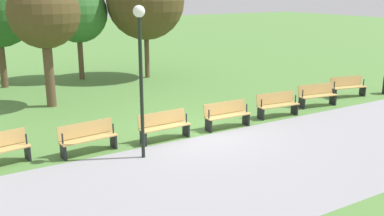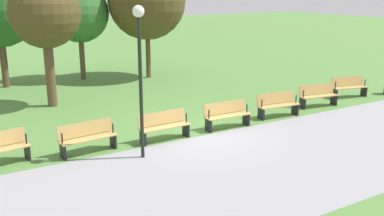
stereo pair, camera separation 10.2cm
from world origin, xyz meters
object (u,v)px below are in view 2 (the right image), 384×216
Objects in this scene: bench_2 at (278,104)px; bench_3 at (227,115)px; tree_3 at (147,1)px; tree_4 at (45,14)px; tree_0 at (79,13)px; lamp_post at (140,55)px; bench_0 at (349,87)px; bench_4 at (164,125)px; bench_5 at (87,137)px; bench_1 at (318,95)px.

bench_2 is 1.01× the size of bench_3.
tree_3 reaches higher than tree_4.
lamp_post is at bearing 80.50° from tree_0.
bench_0 is 0.34× the size of tree_4.
bench_4 is at bearing 17.59° from bench_0.
tree_4 reaches higher than bench_5.
lamp_post is at bearing 16.19° from bench_2.
lamp_post is (-0.80, 7.05, -0.78)m from tree_4.
bench_5 is (2.41, -0.15, 0.00)m from bench_4.
tree_0 is at bearing -79.73° from bench_3.
bench_4 is 10.89m from tree_3.
bench_3 is 10.26m from tree_3.
tree_3 is at bearing -149.85° from tree_4.
bench_2 is at bearing -169.09° from lamp_post.
tree_4 is at bearing -99.28° from bench_5.
bench_4 is 2.90m from lamp_post.
tree_3 is 1.44× the size of lamp_post.
lamp_post is (6.03, 1.16, 2.44)m from bench_2.
bench_1 is 1.01× the size of bench_5.
tree_4 reaches higher than bench_4.
bench_2 is 11.84m from tree_0.
tree_3 is (-3.17, 1.39, 0.61)m from tree_0.
tree_3 is at bearing -114.41° from bench_4.
lamp_post is at bearing 38.41° from bench_4.
bench_2 and bench_3 have the same top height.
bench_0 is at bearing -171.22° from bench_3.
lamp_post is (5.16, 10.51, -1.13)m from tree_3.
bench_3 is 0.33× the size of tree_4.
tree_4 reaches higher than tree_0.
bench_2 is at bearing 179.99° from bench_4.
bench_4 is at bearing 171.21° from bench_5.
tree_4 reaches higher than bench_1.
bench_5 is at bearing -5.27° from bench_4.
bench_0 is 0.35× the size of tree_0.
bench_3 is at bearing 98.51° from tree_0.
tree_3 is (-3.96, -9.50, 3.57)m from bench_4.
bench_1 is 0.35× the size of tree_0.
tree_4 is 1.21× the size of lamp_post.
bench_3 is 0.34× the size of tree_0.
bench_5 is at bearing 55.71° from tree_3.
bench_2 is 7.24m from bench_5.
bench_5 is 2.96m from lamp_post.
tree_4 is 7.13m from lamp_post.
bench_5 is (4.83, -0.15, 0.00)m from bench_3.
bench_1 is 12.62m from tree_0.
bench_3 is 8.14m from tree_4.
bench_1 is 2.42m from bench_2.
bench_4 is at bearing -139.83° from lamp_post.
tree_3 is at bearing -79.41° from bench_2.
tree_0 reaches higher than bench_1.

